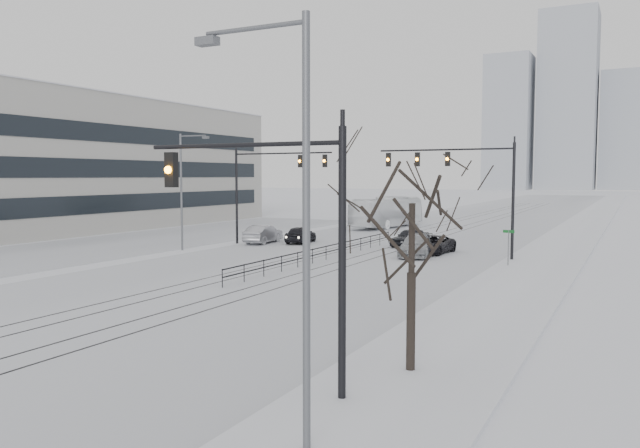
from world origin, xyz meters
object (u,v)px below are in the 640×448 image
Objects in this scene: sedan_sb_outer at (263,234)px; sedan_nb_far at (410,238)px; sedan_nb_front at (433,245)px; box_truck at (387,212)px; traffic_mast_near at (286,223)px; sedan_sb_inner at (301,235)px; bare_tree at (412,221)px; sedan_nb_right at (416,246)px.

sedan_nb_far is (12.04, 3.30, -0.04)m from sedan_sb_outer.
box_truck reaches higher than sedan_nb_front.
traffic_mast_near is 1.62× the size of sedan_sb_inner.
bare_tree is 1.17× the size of sedan_nb_right.
sedan_nb_far is at bearing 124.31° from box_truck.
sedan_nb_front is (12.26, -1.88, -0.07)m from sedan_sb_inner.
sedan_sb_outer reaches higher than sedan_sb_inner.
sedan_sb_outer is 0.39× the size of box_truck.
sedan_sb_outer is at bearing 123.19° from traffic_mast_near.
traffic_mast_near reaches higher than sedan_nb_right.
bare_tree is 1.28× the size of sedan_nb_front.
box_truck is (3.60, 20.16, 0.92)m from sedan_sb_outer.
sedan_nb_right is (14.45, -2.41, -0.02)m from sedan_sb_outer.
traffic_mast_near is at bearing 116.98° from sedan_sb_outer.
box_truck is (-10.85, 22.57, 0.94)m from sedan_nb_right.
traffic_mast_near is 3.85m from bare_tree.
box_truck is (-11.45, 20.45, 1.04)m from sedan_nb_front.
sedan_sb_inner is at bearing 123.92° from bare_tree.
box_truck reaches higher than sedan_sb_inner.
sedan_sb_inner is 12.40m from sedan_nb_front.
sedan_sb_inner is (-19.98, 29.71, -3.75)m from bare_tree.
sedan_nb_right is at bearing 101.63° from traffic_mast_near.
box_truck is at bearing -102.14° from sedan_sb_inner.
bare_tree is at bearing 122.79° from sedan_sb_outer.
box_truck is (0.81, 18.57, 0.96)m from sedan_sb_inner.
sedan_sb_outer is 0.99× the size of sedan_nb_front.
sedan_nb_right is (11.66, -4.00, 0.02)m from sedan_sb_inner.
traffic_mast_near is 1.49× the size of sedan_sb_outer.
bare_tree reaches higher than sedan_nb_front.
traffic_mast_near reaches higher than sedan_sb_outer.
sedan_sb_outer is 12.48m from sedan_nb_far.
sedan_sb_outer reaches higher than sedan_nb_right.
sedan_nb_front is 1.11× the size of sedan_nb_far.
traffic_mast_near is at bearing -89.13° from sedan_nb_right.
sedan_nb_front is 0.39× the size of box_truck.
bare_tree is at bearing 114.27° from sedan_sb_inner.
bare_tree is at bearing -60.12° from sedan_nb_far.
sedan_sb_inner is at bearing -158.48° from sedan_nb_far.
sedan_nb_right is at bearing 151.41° from sedan_sb_inner.
sedan_nb_right is at bearing 164.32° from sedan_sb_outer.
bare_tree reaches higher than box_truck.
sedan_nb_far is 18.87m from box_truck.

